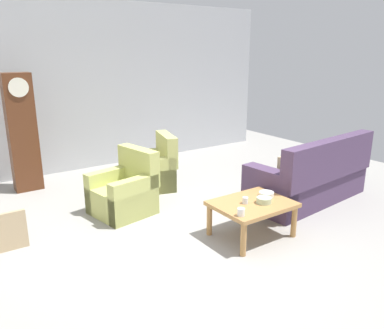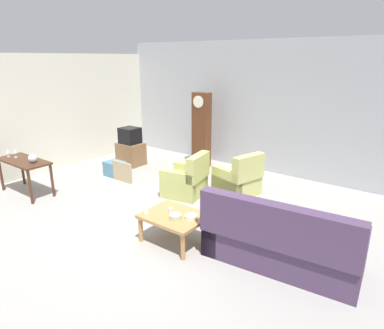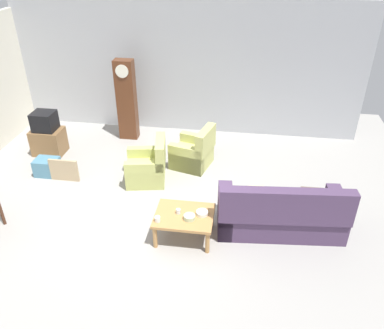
{
  "view_description": "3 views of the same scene",
  "coord_description": "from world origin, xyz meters",
  "px_view_note": "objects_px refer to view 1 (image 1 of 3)",
  "views": [
    {
      "loc": [
        -2.56,
        -3.84,
        2.29
      ],
      "look_at": [
        0.17,
        0.13,
        0.86
      ],
      "focal_mm": 36.4,
      "sensor_mm": 36.0,
      "label": 1
    },
    {
      "loc": [
        3.7,
        -4.16,
        2.79
      ],
      "look_at": [
        0.34,
        0.29,
        1.01
      ],
      "focal_mm": 31.59,
      "sensor_mm": 36.0,
      "label": 2
    },
    {
      "loc": [
        1.46,
        -5.44,
        4.42
      ],
      "look_at": [
        0.63,
        0.28,
        0.92
      ],
      "focal_mm": 36.21,
      "sensor_mm": 36.0,
      "label": 3
    }
  ],
  "objects_px": {
    "cup_white_porcelain": "(241,212)",
    "bowl_shallow_green": "(264,200)",
    "armchair_olive_near": "(125,193)",
    "coffee_table_wood": "(252,207)",
    "cup_blue_rimmed": "(245,200)",
    "framed_picture_leaning": "(0,234)",
    "couch_floral": "(311,179)",
    "bowl_white_stacked": "(266,194)",
    "grandfather_clock": "(22,133)",
    "armchair_olive_far": "(152,171)"
  },
  "relations": [
    {
      "from": "cup_white_porcelain",
      "to": "bowl_shallow_green",
      "type": "relative_size",
      "value": 0.48
    },
    {
      "from": "bowl_shallow_green",
      "to": "armchair_olive_near",
      "type": "bearing_deg",
      "value": 123.31
    },
    {
      "from": "coffee_table_wood",
      "to": "cup_blue_rimmed",
      "type": "relative_size",
      "value": 11.74
    },
    {
      "from": "framed_picture_leaning",
      "to": "cup_white_porcelain",
      "type": "bearing_deg",
      "value": -34.08
    },
    {
      "from": "cup_white_porcelain",
      "to": "cup_blue_rimmed",
      "type": "bearing_deg",
      "value": 40.72
    },
    {
      "from": "couch_floral",
      "to": "bowl_shallow_green",
      "type": "relative_size",
      "value": 11.54
    },
    {
      "from": "armchair_olive_near",
      "to": "coffee_table_wood",
      "type": "height_order",
      "value": "armchair_olive_near"
    },
    {
      "from": "armchair_olive_near",
      "to": "bowl_white_stacked",
      "type": "xyz_separation_m",
      "value": [
        1.3,
        -1.54,
        0.18
      ]
    },
    {
      "from": "armchair_olive_near",
      "to": "grandfather_clock",
      "type": "bearing_deg",
      "value": 116.86
    },
    {
      "from": "armchair_olive_near",
      "to": "grandfather_clock",
      "type": "relative_size",
      "value": 0.47
    },
    {
      "from": "couch_floral",
      "to": "armchair_olive_near",
      "type": "bearing_deg",
      "value": 154.79
    },
    {
      "from": "grandfather_clock",
      "to": "cup_white_porcelain",
      "type": "height_order",
      "value": "grandfather_clock"
    },
    {
      "from": "cup_white_porcelain",
      "to": "cup_blue_rimmed",
      "type": "xyz_separation_m",
      "value": [
        0.29,
        0.25,
        -0.0
      ]
    },
    {
      "from": "grandfather_clock",
      "to": "bowl_white_stacked",
      "type": "bearing_deg",
      "value": -56.63
    },
    {
      "from": "coffee_table_wood",
      "to": "cup_white_porcelain",
      "type": "distance_m",
      "value": 0.47
    },
    {
      "from": "armchair_olive_near",
      "to": "bowl_shallow_green",
      "type": "xyz_separation_m",
      "value": [
        1.11,
        -1.69,
        0.19
      ]
    },
    {
      "from": "coffee_table_wood",
      "to": "cup_white_porcelain",
      "type": "height_order",
      "value": "cup_white_porcelain"
    },
    {
      "from": "couch_floral",
      "to": "grandfather_clock",
      "type": "bearing_deg",
      "value": 139.01
    },
    {
      "from": "coffee_table_wood",
      "to": "cup_blue_rimmed",
      "type": "xyz_separation_m",
      "value": [
        -0.1,
        0.02,
        0.11
      ]
    },
    {
      "from": "armchair_olive_near",
      "to": "bowl_shallow_green",
      "type": "bearing_deg",
      "value": -56.69
    },
    {
      "from": "coffee_table_wood",
      "to": "bowl_shallow_green",
      "type": "height_order",
      "value": "bowl_shallow_green"
    },
    {
      "from": "armchair_olive_far",
      "to": "bowl_shallow_green",
      "type": "distance_m",
      "value": 2.42
    },
    {
      "from": "armchair_olive_far",
      "to": "bowl_white_stacked",
      "type": "height_order",
      "value": "armchair_olive_far"
    },
    {
      "from": "armchair_olive_near",
      "to": "framed_picture_leaning",
      "type": "bearing_deg",
      "value": -171.59
    },
    {
      "from": "grandfather_clock",
      "to": "cup_blue_rimmed",
      "type": "relative_size",
      "value": 23.75
    },
    {
      "from": "couch_floral",
      "to": "armchair_olive_far",
      "type": "height_order",
      "value": "couch_floral"
    },
    {
      "from": "framed_picture_leaning",
      "to": "armchair_olive_near",
      "type": "bearing_deg",
      "value": 8.41
    },
    {
      "from": "couch_floral",
      "to": "bowl_shallow_green",
      "type": "bearing_deg",
      "value": -162.32
    },
    {
      "from": "couch_floral",
      "to": "cup_blue_rimmed",
      "type": "height_order",
      "value": "couch_floral"
    },
    {
      "from": "grandfather_clock",
      "to": "bowl_white_stacked",
      "type": "height_order",
      "value": "grandfather_clock"
    },
    {
      "from": "grandfather_clock",
      "to": "cup_white_porcelain",
      "type": "distance_m",
      "value": 4.0
    },
    {
      "from": "framed_picture_leaning",
      "to": "bowl_white_stacked",
      "type": "xyz_separation_m",
      "value": [
        2.99,
        -1.29,
        0.25
      ]
    },
    {
      "from": "armchair_olive_near",
      "to": "couch_floral",
      "type": "bearing_deg",
      "value": -25.21
    },
    {
      "from": "couch_floral",
      "to": "armchair_olive_far",
      "type": "xyz_separation_m",
      "value": [
        -1.75,
        1.93,
        -0.05
      ]
    },
    {
      "from": "coffee_table_wood",
      "to": "grandfather_clock",
      "type": "relative_size",
      "value": 0.49
    },
    {
      "from": "armchair_olive_near",
      "to": "coffee_table_wood",
      "type": "bearing_deg",
      "value": -57.65
    },
    {
      "from": "cup_white_porcelain",
      "to": "bowl_shallow_green",
      "type": "distance_m",
      "value": 0.51
    },
    {
      "from": "couch_floral",
      "to": "framed_picture_leaning",
      "type": "bearing_deg",
      "value": 167.3
    },
    {
      "from": "grandfather_clock",
      "to": "couch_floral",
      "type": "bearing_deg",
      "value": -40.99
    },
    {
      "from": "couch_floral",
      "to": "framed_picture_leaning",
      "type": "height_order",
      "value": "couch_floral"
    },
    {
      "from": "coffee_table_wood",
      "to": "cup_white_porcelain",
      "type": "bearing_deg",
      "value": -149.71
    },
    {
      "from": "grandfather_clock",
      "to": "cup_white_porcelain",
      "type": "xyz_separation_m",
      "value": [
        1.55,
        -3.66,
        -0.47
      ]
    },
    {
      "from": "cup_white_porcelain",
      "to": "bowl_white_stacked",
      "type": "bearing_deg",
      "value": 22.09
    },
    {
      "from": "framed_picture_leaning",
      "to": "cup_blue_rimmed",
      "type": "xyz_separation_m",
      "value": [
        2.61,
        -1.32,
        0.26
      ]
    },
    {
      "from": "bowl_white_stacked",
      "to": "couch_floral",
      "type": "bearing_deg",
      "value": 14.13
    },
    {
      "from": "couch_floral",
      "to": "framed_picture_leaning",
      "type": "relative_size",
      "value": 3.62
    },
    {
      "from": "cup_blue_rimmed",
      "to": "bowl_shallow_green",
      "type": "relative_size",
      "value": 0.43
    },
    {
      "from": "framed_picture_leaning",
      "to": "couch_floral",
      "type": "bearing_deg",
      "value": -12.7
    },
    {
      "from": "armchair_olive_far",
      "to": "coffee_table_wood",
      "type": "xyz_separation_m",
      "value": [
        0.17,
        -2.3,
        0.08
      ]
    },
    {
      "from": "cup_white_porcelain",
      "to": "cup_blue_rimmed",
      "type": "distance_m",
      "value": 0.38
    }
  ]
}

